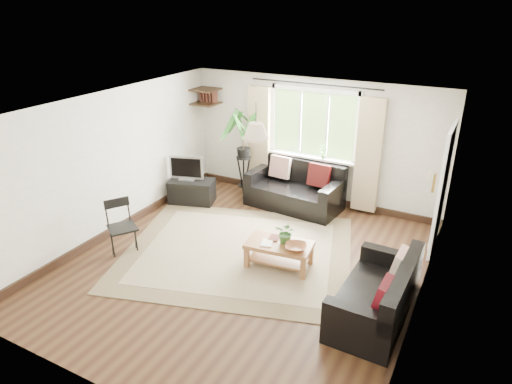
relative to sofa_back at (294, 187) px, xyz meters
The scene contains 24 objects.
floor 2.29m from the sofa_back, 86.16° to the right, with size 5.50×5.50×0.00m, color black.
ceiling 3.00m from the sofa_back, 86.16° to the right, with size 5.50×5.50×0.00m, color white.
wall_back 0.94m from the sofa_back, 73.27° to the left, with size 5.00×0.02×2.40m, color beige.
wall_front 5.06m from the sofa_back, 88.27° to the right, with size 5.00×0.02×2.40m, color beige.
wall_left 3.34m from the sofa_back, 136.26° to the right, with size 0.02×5.50×2.40m, color beige.
wall_right 3.56m from the sofa_back, 40.30° to the right, with size 0.02×5.50×2.40m, color beige.
rug 2.01m from the sofa_back, 93.36° to the right, with size 3.52×3.02×0.02m, color beige.
window 1.23m from the sofa_back, 71.91° to the left, with size 2.50×0.16×2.16m, color white, non-canonical shape.
door 2.74m from the sofa_back, 11.82° to the right, with size 0.06×0.96×2.06m, color silver.
corner_shelf 2.58m from the sofa_back, behind, with size 0.50×0.50×0.34m, color black, non-canonical shape.
pendant_lamp 2.47m from the sofa_back, 85.33° to the right, with size 0.36×0.36×0.54m, color beige, non-canonical shape.
wall_sconce 3.49m from the sofa_back, 37.05° to the right, with size 0.12×0.12×0.28m, color beige, non-canonical shape.
sofa_back is the anchor object (origin of this frame).
sofa_right 3.35m from the sofa_back, 49.13° to the right, with size 0.80×1.60×0.75m, color black, non-canonical shape.
coffee_table 2.14m from the sofa_back, 72.60° to the right, with size 0.97×0.53×0.40m, color brown, non-canonical shape.
table_plant 2.11m from the sofa_back, 70.02° to the right, with size 0.30×0.26×0.33m, color #2E5923.
bowl 2.29m from the sofa_back, 66.07° to the right, with size 0.32×0.32×0.08m, color brown.
book_a 2.19m from the sofa_back, 79.40° to the right, with size 0.16×0.22×0.02m, color white.
book_b 2.00m from the sofa_back, 77.49° to the right, with size 0.15×0.20×0.02m, color #542821.
tv_stand 2.01m from the sofa_back, 158.76° to the right, with size 0.85×0.48×0.46m, color black.
tv 2.11m from the sofa_back, 159.74° to the right, with size 0.66×0.22×0.50m, color #A5A5AA, non-canonical shape.
palm_stand 1.25m from the sofa_back, behind, with size 0.68×0.68×1.74m, color black, non-canonical shape.
folding_chair 3.28m from the sofa_back, 120.80° to the right, with size 0.45×0.45×0.86m, color black, non-canonical shape.
sill_plant 0.85m from the sofa_back, 43.60° to the left, with size 0.14×0.10×0.27m, color #2D6023.
Camera 1 is at (2.93, -5.15, 3.76)m, focal length 32.00 mm.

